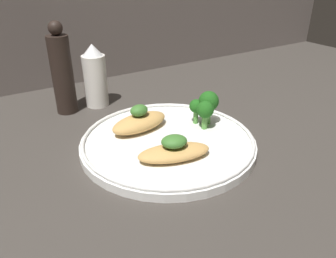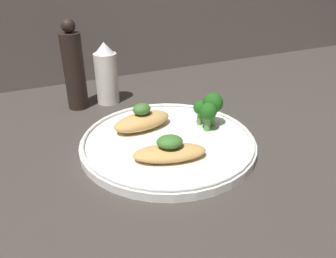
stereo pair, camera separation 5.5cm
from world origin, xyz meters
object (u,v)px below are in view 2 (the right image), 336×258
at_px(plate, 168,141).
at_px(broccoli_bunch, 209,108).
at_px(sauce_bottle, 106,74).
at_px(pepper_grinder, 74,69).

height_order(plate, broccoli_bunch, broccoli_bunch).
distance_m(plate, sauce_bottle, 0.25).
xyz_separation_m(sauce_bottle, pepper_grinder, (-0.07, 0.00, 0.02)).
bearing_deg(plate, pepper_grinder, 113.25).
relative_size(broccoli_bunch, sauce_bottle, 0.47).
height_order(plate, pepper_grinder, pepper_grinder).
xyz_separation_m(plate, broccoli_bunch, (0.09, 0.01, 0.04)).
bearing_deg(plate, sauce_bottle, 98.41).
relative_size(plate, sauce_bottle, 2.21).
relative_size(sauce_bottle, pepper_grinder, 0.72).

